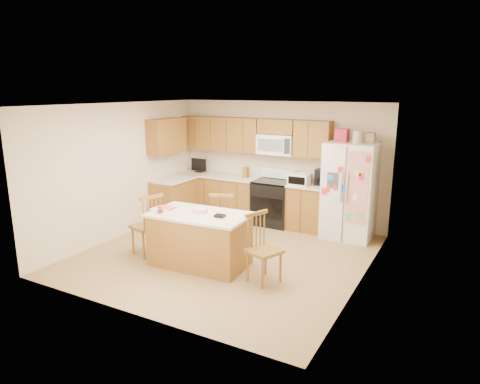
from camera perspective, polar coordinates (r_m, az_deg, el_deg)
The scene contains 9 objects.
ground at distance 7.34m, azimuth -1.91°, elevation -8.33°, with size 4.50×4.50×0.00m, color olive.
room_shell at distance 6.93m, azimuth -2.00°, elevation 2.78°, with size 4.60×4.60×2.52m.
cabinetry at distance 9.04m, azimuth -1.57°, elevation 1.94°, with size 3.36×1.56×2.15m.
stove at distance 8.83m, azimuth 4.45°, elevation -1.31°, with size 0.76×0.65×1.13m.
refrigerator at distance 8.17m, azimuth 14.42°, elevation 0.29°, with size 0.90×0.79×2.04m.
island at distance 6.83m, azimuth -5.37°, elevation -6.24°, with size 1.63×1.00×0.94m.
windsor_chair_left at distance 7.36m, azimuth -12.19°, elevation -4.44°, with size 0.55×0.56×1.06m.
windsor_chair_back at distance 7.45m, azimuth -2.19°, elevation -4.03°, with size 0.56×0.55×1.03m.
windsor_chair_right at distance 6.22m, azimuth 3.10°, elevation -7.71°, with size 0.55×0.56×1.02m.
Camera 1 is at (3.47, -5.86, 2.74)m, focal length 32.00 mm.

